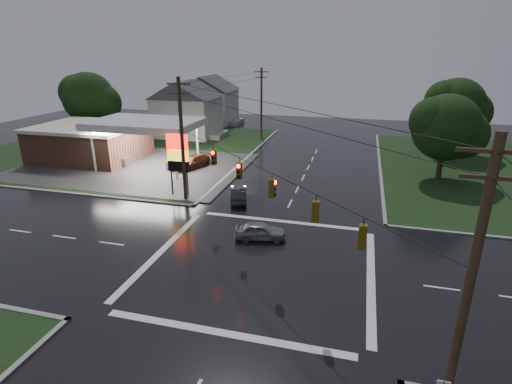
% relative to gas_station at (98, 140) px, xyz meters
% --- Properties ---
extents(ground, '(120.00, 120.00, 0.00)m').
position_rel_gas_station_xyz_m(ground, '(25.68, -19.70, -2.55)').
color(ground, black).
rests_on(ground, ground).
extents(grass_nw, '(36.00, 36.00, 0.08)m').
position_rel_gas_station_xyz_m(grass_nw, '(-0.32, 6.30, -2.51)').
color(grass_nw, black).
rests_on(grass_nw, ground).
extents(gas_station, '(26.20, 18.00, 5.60)m').
position_rel_gas_station_xyz_m(gas_station, '(0.00, 0.00, 0.00)').
color(gas_station, '#2D2D2D').
rests_on(gas_station, ground).
extents(pylon_sign, '(2.00, 0.35, 6.00)m').
position_rel_gas_station_xyz_m(pylon_sign, '(15.18, -9.20, 1.46)').
color(pylon_sign, '#59595E').
rests_on(pylon_sign, ground).
extents(utility_pole_nw, '(2.20, 0.32, 11.00)m').
position_rel_gas_station_xyz_m(utility_pole_nw, '(16.18, -10.20, 3.17)').
color(utility_pole_nw, '#382619').
rests_on(utility_pole_nw, ground).
extents(utility_pole_se, '(2.20, 0.32, 11.00)m').
position_rel_gas_station_xyz_m(utility_pole_se, '(35.18, -29.20, 3.17)').
color(utility_pole_se, '#382619').
rests_on(utility_pole_se, ground).
extents(utility_pole_n, '(2.20, 0.32, 10.50)m').
position_rel_gas_station_xyz_m(utility_pole_n, '(16.18, 18.30, 2.92)').
color(utility_pole_n, '#382619').
rests_on(utility_pole_n, ground).
extents(traffic_signals, '(26.87, 26.87, 1.47)m').
position_rel_gas_station_xyz_m(traffic_signals, '(25.69, -19.72, 3.93)').
color(traffic_signals, black).
rests_on(traffic_signals, ground).
extents(house_near, '(11.05, 8.48, 8.60)m').
position_rel_gas_station_xyz_m(house_near, '(4.73, 16.30, 1.86)').
color(house_near, silver).
rests_on(house_near, ground).
extents(house_far, '(11.05, 8.48, 8.60)m').
position_rel_gas_station_xyz_m(house_far, '(3.73, 28.30, 1.86)').
color(house_far, silver).
rests_on(house_far, ground).
extents(tree_nw_behind, '(8.93, 7.60, 10.00)m').
position_rel_gas_station_xyz_m(tree_nw_behind, '(-8.17, 10.29, 3.63)').
color(tree_nw_behind, black).
rests_on(tree_nw_behind, ground).
extents(tree_ne_near, '(7.99, 6.80, 8.98)m').
position_rel_gas_station_xyz_m(tree_ne_near, '(39.82, 2.29, 3.01)').
color(tree_ne_near, black).
rests_on(tree_ne_near, ground).
extents(tree_ne_far, '(8.46, 7.20, 9.80)m').
position_rel_gas_station_xyz_m(tree_ne_far, '(42.83, 14.29, 3.63)').
color(tree_ne_far, black).
rests_on(tree_ne_far, ground).
extents(car_north, '(2.53, 4.25, 1.32)m').
position_rel_gas_station_xyz_m(car_north, '(20.98, -9.23, -1.89)').
color(car_north, '#22242B').
rests_on(car_north, ground).
extents(car_crossing, '(3.94, 2.23, 1.26)m').
position_rel_gas_station_xyz_m(car_crossing, '(24.83, -16.22, -1.91)').
color(car_crossing, gray).
rests_on(car_crossing, ground).
extents(car_pump, '(3.78, 5.49, 1.48)m').
position_rel_gas_station_xyz_m(car_pump, '(12.61, -0.66, -1.81)').
color(car_pump, '#4D1E11').
rests_on(car_pump, ground).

